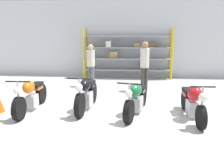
{
  "coord_description": "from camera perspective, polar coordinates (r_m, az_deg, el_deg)",
  "views": [
    {
      "loc": [
        0.64,
        -6.48,
        2.16
      ],
      "look_at": [
        0.0,
        0.4,
        0.7
      ],
      "focal_mm": 40.0,
      "sensor_mm": 36.0,
      "label": 1
    }
  ],
  "objects": [
    {
      "name": "back_wall",
      "position": [
        12.01,
        2.28,
        10.2
      ],
      "size": [
        30.0,
        0.08,
        3.6
      ],
      "color": "silver",
      "rests_on": "ground_plane"
    },
    {
      "name": "person_near_rack",
      "position": [
        9.89,
        -4.88,
        5.04
      ],
      "size": [
        0.45,
        0.45,
        1.67
      ],
      "rotation": [
        0.0,
        0.0,
        4.03
      ],
      "color": "#595960",
      "rests_on": "ground_plane"
    },
    {
      "name": "motorcycle_red",
      "position": [
        6.56,
        18.0,
        -3.74
      ],
      "size": [
        0.56,
        2.03,
        0.99
      ],
      "rotation": [
        0.0,
        0.0,
        -1.52
      ],
      "color": "black",
      "rests_on": "ground_plane"
    },
    {
      "name": "shelving_rack",
      "position": [
        11.67,
        3.49,
        7.09
      ],
      "size": [
        4.09,
        0.63,
        2.3
      ],
      "color": "gold",
      "rests_on": "ground_plane"
    },
    {
      "name": "motorcycle_black",
      "position": [
        6.98,
        -5.85,
        -2.3
      ],
      "size": [
        0.66,
        2.0,
        1.02
      ],
      "rotation": [
        0.0,
        0.0,
        -1.64
      ],
      "color": "black",
      "rests_on": "ground_plane"
    },
    {
      "name": "person_browsing",
      "position": [
        9.13,
        7.48,
        4.99
      ],
      "size": [
        0.45,
        0.45,
        1.81
      ],
      "rotation": [
        0.0,
        0.0,
        2.38
      ],
      "color": "#38332D",
      "rests_on": "ground_plane"
    },
    {
      "name": "motorcycle_green",
      "position": [
        6.66,
        5.58,
        -3.25
      ],
      "size": [
        0.8,
        2.07,
        0.97
      ],
      "rotation": [
        0.0,
        0.0,
        -1.81
      ],
      "color": "black",
      "rests_on": "ground_plane"
    },
    {
      "name": "ground_plane",
      "position": [
        6.86,
        -0.31,
        -6.42
      ],
      "size": [
        30.0,
        30.0,
        0.0
      ],
      "primitive_type": "plane",
      "color": "silver"
    },
    {
      "name": "motorcycle_orange",
      "position": [
        7.21,
        -18.03,
        -2.47
      ],
      "size": [
        0.62,
        2.12,
        0.99
      ],
      "rotation": [
        0.0,
        0.0,
        -1.56
      ],
      "color": "black",
      "rests_on": "ground_plane"
    }
  ]
}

